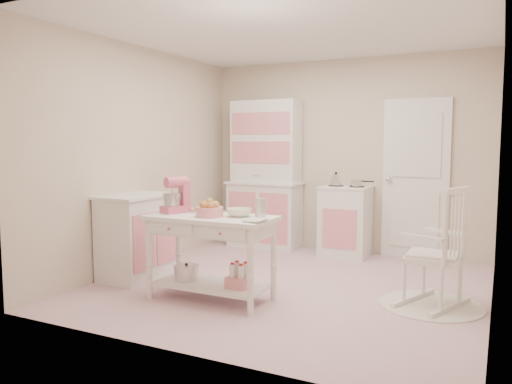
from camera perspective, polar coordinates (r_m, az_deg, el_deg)
room_shell at (r=5.09m, az=4.00°, el=7.51°), size 3.84×3.84×2.62m
door at (r=6.66m, az=17.77°, el=1.40°), size 0.82×0.05×2.04m
hutch at (r=7.06m, az=1.00°, el=2.05°), size 1.06×0.50×2.08m
stove at (r=6.65m, az=10.20°, el=-3.28°), size 0.62×0.57×0.92m
base_cabinet at (r=5.64m, az=-13.48°, el=-4.94°), size 0.54×0.84×0.92m
lace_rug at (r=4.93m, az=19.37°, el=-12.10°), size 0.92×0.92×0.01m
rocking_chair at (r=4.79m, az=19.58°, el=-5.88°), size 0.71×0.85×1.10m
work_table at (r=4.76m, az=-5.17°, el=-7.49°), size 1.20×0.60×0.80m
stand_mixer at (r=4.91m, az=-9.28°, el=-0.39°), size 0.30×0.34×0.34m
cookie_tray at (r=4.92m, az=-5.60°, el=-2.25°), size 0.34×0.24×0.02m
bread_basket at (r=4.63m, az=-5.33°, el=-2.27°), size 0.25×0.25×0.09m
mixing_bowl at (r=4.62m, az=-1.95°, el=-2.36°), size 0.24×0.24×0.07m
metal_pitcher at (r=4.61m, az=0.50°, el=-1.78°), size 0.10×0.10×0.17m
recipe_book at (r=4.36m, az=-0.99°, el=-3.19°), size 0.16×0.21×0.02m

